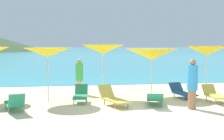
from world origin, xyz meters
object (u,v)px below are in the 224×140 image
umbrella_4 (103,49)px  beachgoer_1 (192,83)px  lounge_chair_0 (182,92)px  lounge_chair_12 (214,94)px  lounge_chair_10 (113,98)px  lounge_chair_6 (155,98)px  umbrella_6 (207,51)px  beachgoer_0 (79,76)px  umbrella_5 (152,54)px  lounge_chair_7 (15,103)px  umbrella_3 (48,52)px  lounge_chair_4 (81,95)px

umbrella_4 → beachgoer_1: umbrella_4 is taller
lounge_chair_0 → lounge_chair_12: bearing=-61.3°
lounge_chair_10 → lounge_chair_6: bearing=-27.5°
umbrella_4 → lounge_chair_0: umbrella_4 is taller
umbrella_6 → beachgoer_0: bearing=165.0°
umbrella_5 → lounge_chair_12: bearing=-43.8°
umbrella_6 → beachgoer_0: size_ratio=1.36×
lounge_chair_0 → lounge_chair_6: (-1.65, -1.41, 0.04)m
lounge_chair_7 → lounge_chair_12: lounge_chair_7 is taller
lounge_chair_0 → lounge_chair_7: 6.84m
umbrella_3 → lounge_chair_0: 5.85m
lounge_chair_0 → lounge_chair_4: 4.35m
umbrella_4 → lounge_chair_7: 4.33m
lounge_chair_4 → beachgoer_0: size_ratio=0.83×
lounge_chair_0 → lounge_chair_7: size_ratio=0.97×
beachgoer_1 → umbrella_6: bearing=-35.1°
umbrella_5 → umbrella_6: 2.40m
lounge_chair_4 → lounge_chair_0: bearing=12.1°
lounge_chair_0 → lounge_chair_7: (-6.64, -1.65, 0.03)m
umbrella_4 → lounge_chair_6: umbrella_4 is taller
umbrella_4 → umbrella_5: size_ratio=0.95×
umbrella_5 → lounge_chair_0: umbrella_5 is taller
umbrella_5 → lounge_chair_4: (-3.20, -1.16, -1.54)m
umbrella_6 → beachgoer_0: (-5.48, 1.47, -1.15)m
umbrella_3 → lounge_chair_12: bearing=-10.0°
umbrella_4 → lounge_chair_4: size_ratio=1.67×
umbrella_5 → lounge_chair_6: 2.73m
lounge_chair_7 → beachgoer_0: 4.17m
lounge_chair_0 → beachgoer_0: (-4.27, 1.75, 0.60)m
lounge_chair_4 → lounge_chair_10: bearing=-28.0°
umbrella_4 → beachgoer_0: size_ratio=1.40×
umbrella_3 → lounge_chair_7: size_ratio=1.31×
lounge_chair_10 → lounge_chair_12: lounge_chair_10 is taller
lounge_chair_0 → lounge_chair_10: 3.40m
lounge_chair_4 → lounge_chair_7: (-2.31, -1.26, -0.03)m
lounge_chair_0 → lounge_chair_10: size_ratio=0.91×
umbrella_5 → beachgoer_0: (-3.14, 0.97, -0.99)m
lounge_chair_12 → beachgoer_1: 1.90m
umbrella_6 → lounge_chair_6: size_ratio=1.28×
beachgoer_1 → umbrella_5: bearing=10.7°
lounge_chair_0 → beachgoer_0: 4.66m
umbrella_3 → lounge_chair_4: (1.26, -0.37, -1.65)m
lounge_chair_0 → beachgoer_1: bearing=-112.3°
umbrella_3 → umbrella_6: umbrella_6 is taller
umbrella_6 → lounge_chair_0: umbrella_6 is taller
lounge_chair_4 → beachgoer_0: 2.20m
umbrella_4 → beachgoer_0: 1.97m
umbrella_5 → lounge_chair_0: 2.11m
umbrella_3 → lounge_chair_12: 6.77m
lounge_chair_4 → lounge_chair_10: size_ratio=0.78×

